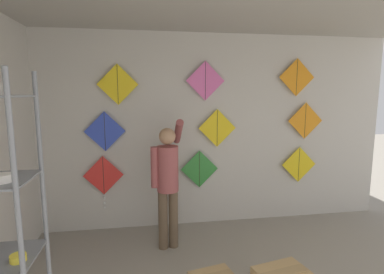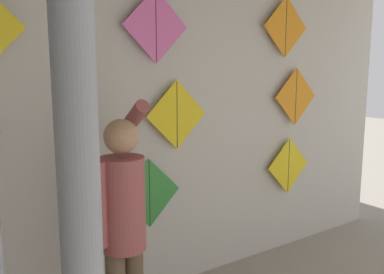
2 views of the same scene
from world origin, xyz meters
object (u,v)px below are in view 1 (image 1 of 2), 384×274
at_px(kite_3, 105,131).
at_px(kite_6, 118,84).
at_px(kite_5, 305,121).
at_px(kite_7, 205,81).
at_px(shopkeeper, 168,177).
at_px(kite_2, 299,165).
at_px(kite_8, 297,77).
at_px(kite_1, 199,169).
at_px(kite_0, 103,178).
at_px(kite_4, 217,128).

xyz_separation_m(kite_3, kite_6, (0.19, 0.00, 0.64)).
bearing_deg(kite_5, kite_7, 180.00).
xyz_separation_m(shopkeeper, kite_2, (2.08, 0.60, -0.06)).
relative_size(kite_5, kite_6, 1.00).
bearing_deg(kite_6, kite_8, 0.00).
xyz_separation_m(kite_2, kite_8, (-0.11, 0.00, 1.33)).
bearing_deg(kite_1, kite_7, 0.00).
xyz_separation_m(kite_6, kite_7, (1.21, 0.00, 0.06)).
relative_size(kite_6, kite_8, 1.00).
relative_size(kite_3, kite_8, 1.00).
xyz_separation_m(shopkeeper, kite_8, (1.97, 0.60, 1.26)).
xyz_separation_m(kite_3, kite_5, (2.95, 0.00, 0.10)).
height_order(kite_2, kite_5, kite_5).
bearing_deg(kite_6, shopkeeper, -44.08).
bearing_deg(kite_3, kite_7, 0.00).
bearing_deg(kite_3, kite_5, 0.00).
bearing_deg(kite_0, kite_6, 0.24).
bearing_deg(kite_6, kite_5, 0.00).
bearing_deg(kite_8, kite_4, 180.00).
relative_size(kite_4, kite_5, 1.00).
bearing_deg(kite_2, kite_5, 0.00).
height_order(shopkeeper, kite_7, kite_7).
height_order(kite_4, kite_7, kite_7).
bearing_deg(kite_6, kite_7, 0.00).
bearing_deg(kite_0, kite_5, 0.02).
height_order(kite_6, kite_8, kite_8).
relative_size(kite_2, kite_6, 1.00).
distance_m(kite_2, kite_8, 1.33).
distance_m(shopkeeper, kite_5, 2.31).
bearing_deg(shopkeeper, kite_1, 40.74).
bearing_deg(kite_0, kite_2, 0.02).
height_order(kite_4, kite_6, kite_6).
bearing_deg(kite_4, kite_0, -179.97).
distance_m(kite_1, kite_8, 1.98).
height_order(shopkeeper, kite_5, kite_5).
relative_size(shopkeeper, kite_1, 2.97).
height_order(shopkeeper, kite_4, kite_4).
relative_size(shopkeeper, kite_6, 2.97).
bearing_deg(kite_7, kite_8, 0.00).
bearing_deg(shopkeeper, kite_8, 8.27).
distance_m(shopkeeper, kite_7, 1.47).
xyz_separation_m(kite_7, kite_8, (1.38, 0.00, 0.06)).
bearing_deg(kite_5, kite_4, 180.00).
bearing_deg(kite_8, kite_2, 0.00).
distance_m(shopkeeper, kite_3, 1.13).
bearing_deg(kite_4, kite_5, 0.00).
height_order(kite_4, kite_5, kite_5).
bearing_deg(kite_2, kite_8, 180.00).
relative_size(kite_1, kite_5, 1.00).
xyz_separation_m(kite_3, kite_7, (1.40, 0.00, 0.69)).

